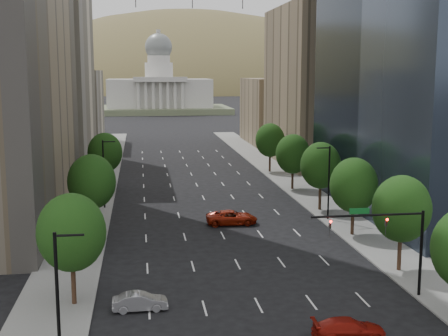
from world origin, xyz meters
name	(u,v)px	position (x,y,z in m)	size (l,w,h in m)	color
sidewalk_left	(86,218)	(-15.50, 60.00, 0.07)	(6.00, 200.00, 0.15)	slate
sidewalk_right	(331,210)	(15.50, 60.00, 0.07)	(6.00, 200.00, 0.15)	slate
midrise_cream_left	(50,73)	(-25.00, 103.00, 17.50)	(14.00, 30.00, 35.00)	beige
filler_left	(71,108)	(-25.00, 136.00, 9.00)	(14.00, 26.00, 18.00)	beige
parking_tan_right	(315,86)	(25.00, 100.00, 15.00)	(14.00, 30.00, 30.00)	#8C7759
filler_right	(276,111)	(25.00, 133.00, 8.00)	(14.00, 26.00, 16.00)	#8C7759
tree_right_1	(402,209)	(14.00, 36.00, 5.75)	(5.20, 5.20, 8.75)	#382316
tree_right_2	(354,185)	(14.00, 48.00, 5.60)	(5.20, 5.20, 8.61)	#382316
tree_right_3	(321,165)	(14.00, 60.00, 5.89)	(5.20, 5.20, 8.89)	#382316
tree_right_4	(293,154)	(14.00, 74.00, 5.46)	(5.20, 5.20, 8.46)	#382316
tree_right_5	(270,140)	(14.00, 90.00, 5.75)	(5.20, 5.20, 8.75)	#382316
tree_left_0	(71,233)	(-14.00, 32.00, 5.75)	(5.20, 5.20, 8.75)	#382316
tree_left_1	(92,182)	(-14.00, 52.00, 5.96)	(5.20, 5.20, 8.97)	#382316
tree_left_2	(105,153)	(-14.00, 78.00, 5.68)	(5.20, 5.20, 8.68)	#382316
streetlight_rn	(328,181)	(13.44, 55.00, 4.84)	(1.70, 0.20, 9.00)	black
streetlight_ls	(59,304)	(-13.44, 20.00, 4.84)	(1.70, 0.20, 9.00)	black
streetlight_ln	(104,172)	(-13.44, 65.00, 4.84)	(1.70, 0.20, 9.00)	black
traffic_signal	(392,235)	(10.53, 30.00, 5.17)	(9.12, 0.40, 7.38)	black
capitol	(159,93)	(0.00, 249.71, 8.58)	(60.00, 40.00, 35.20)	#596647
foothills	(183,126)	(34.67, 599.39, -37.78)	(720.00, 413.00, 263.00)	olive
car_red_near	(349,329)	(4.82, 23.35, 0.72)	(2.02, 4.96, 1.44)	maroon
car_silver	(140,302)	(-9.00, 30.30, 0.68)	(1.45, 4.14, 1.37)	gray
car_red_far	(232,217)	(1.71, 54.65, 0.83)	(2.77, 6.00, 1.67)	maroon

